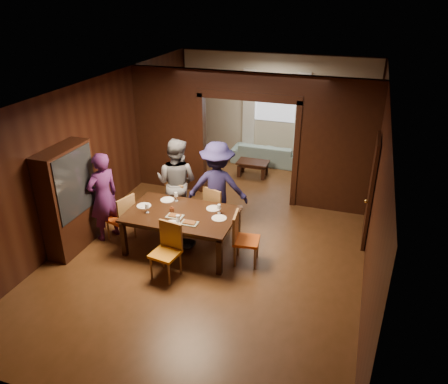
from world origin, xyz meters
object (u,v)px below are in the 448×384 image
(person_navy, at_px, (217,187))
(hutch, at_px, (69,200))
(person_purple, at_px, (103,197))
(chair_near, at_px, (165,252))
(chair_left, at_px, (120,217))
(coffee_table, at_px, (253,169))
(chair_far_r, at_px, (218,208))
(chair_far_l, at_px, (181,201))
(dining_table, at_px, (182,231))
(chair_right, at_px, (247,239))
(person_grey, at_px, (177,182))
(sofa, at_px, (267,153))

(person_navy, xyz_separation_m, hutch, (-2.35, -1.51, 0.07))
(person_purple, height_order, chair_near, person_purple)
(chair_left, xyz_separation_m, hutch, (-0.71, -0.51, 0.52))
(coffee_table, height_order, chair_near, chair_near)
(person_navy, height_order, coffee_table, person_navy)
(chair_far_r, bearing_deg, coffee_table, -70.11)
(hutch, bearing_deg, coffee_table, 61.63)
(coffee_table, bearing_deg, chair_far_l, -105.66)
(person_navy, height_order, hutch, hutch)
(coffee_table, bearing_deg, person_navy, -89.82)
(dining_table, xyz_separation_m, hutch, (-1.97, -0.57, 0.62))
(person_purple, relative_size, chair_right, 1.83)
(dining_table, bearing_deg, person_grey, 118.16)
(chair_left, xyz_separation_m, chair_far_r, (1.67, 0.98, 0.00))
(person_grey, distance_m, coffee_table, 3.07)
(sofa, relative_size, chair_far_l, 1.99)
(coffee_table, relative_size, chair_right, 0.82)
(chair_far_l, bearing_deg, chair_near, 117.59)
(person_navy, relative_size, dining_table, 0.93)
(chair_right, bearing_deg, person_navy, 34.80)
(person_grey, bearing_deg, sofa, -101.77)
(person_grey, height_order, chair_far_l, person_grey)
(dining_table, distance_m, chair_left, 1.27)
(person_navy, bearing_deg, chair_far_r, 129.88)
(sofa, bearing_deg, chair_left, 70.90)
(person_grey, distance_m, chair_far_l, 0.44)
(chair_far_l, xyz_separation_m, hutch, (-1.55, -1.50, 0.52))
(dining_table, height_order, chair_right, chair_right)
(chair_right, bearing_deg, coffee_table, 6.23)
(person_navy, relative_size, hutch, 0.93)
(hutch, bearing_deg, chair_far_l, 44.11)
(person_grey, xyz_separation_m, chair_near, (0.57, -1.80, -0.44))
(person_grey, bearing_deg, hutch, 47.68)
(coffee_table, height_order, chair_far_r, chair_far_r)
(chair_left, xyz_separation_m, chair_right, (2.53, 0.01, 0.00))
(chair_right, bearing_deg, hutch, 92.12)
(person_navy, height_order, chair_far_r, person_navy)
(person_purple, relative_size, chair_left, 1.83)
(chair_far_l, height_order, chair_near, same)
(person_purple, distance_m, chair_far_l, 1.58)
(person_navy, xyz_separation_m, chair_far_l, (-0.80, -0.01, -0.45))
(person_purple, bearing_deg, chair_far_l, 155.39)
(chair_left, relative_size, chair_far_l, 1.00)
(person_navy, xyz_separation_m, coffee_table, (-0.01, 2.83, -0.73))
(person_purple, xyz_separation_m, coffee_table, (1.95, 3.85, -0.69))
(person_purple, relative_size, sofa, 0.92)
(coffee_table, height_order, chair_far_l, chair_far_l)
(coffee_table, xyz_separation_m, chair_far_l, (-0.80, -2.84, 0.28))
(sofa, height_order, chair_far_r, chair_far_r)
(coffee_table, relative_size, hutch, 0.40)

